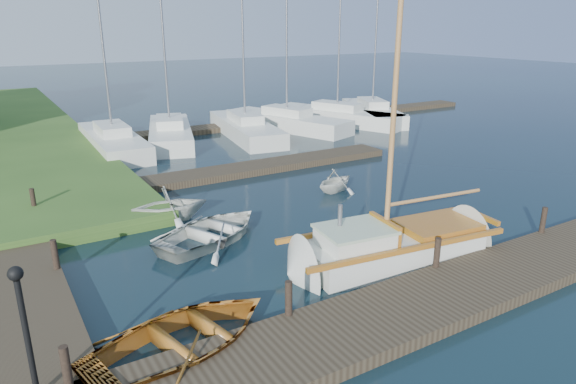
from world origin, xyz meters
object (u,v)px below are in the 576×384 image
mooring_post_3 (543,220)px  marina_boat_5 (372,111)px  tender_a (212,228)px  marina_boat_4 (337,115)px  lamp_post (23,315)px  dinghy (184,334)px  tender_d (335,179)px  mooring_post_5 (33,200)px  mooring_post_1 (289,298)px  mooring_post_0 (66,367)px  sailboat (396,248)px  mooring_post_4 (55,254)px  marina_boat_1 (170,132)px  marina_boat_3 (287,120)px  marina_boat_0 (113,140)px  mooring_post_2 (437,253)px  marina_boat_2 (245,127)px  tender_b (170,202)px

mooring_post_3 → marina_boat_5: 21.17m
tender_a → marina_boat_4: 20.29m
mooring_post_3 → lamp_post: size_ratio=0.33×
dinghy → tender_d: bearing=-64.4°
mooring_post_5 → mooring_post_1: bearing=-68.2°
mooring_post_0 → sailboat: sailboat is taller
mooring_post_3 → mooring_post_4: (-13.00, 5.00, 0.00)m
lamp_post → tender_d: size_ratio=1.24×
marina_boat_1 → lamp_post: bearing=172.8°
mooring_post_3 → marina_boat_4: (6.30, 19.05, -0.14)m
mooring_post_4 → mooring_post_5: bearing=90.0°
lamp_post → marina_boat_4: size_ratio=0.23×
mooring_post_5 → tender_a: size_ratio=0.21×
mooring_post_4 → marina_boat_3: (15.41, 14.08, -0.13)m
marina_boat_0 → marina_boat_4: bearing=-87.7°
marina_boat_1 → mooring_post_2: bearing=-160.7°
tender_a → marina_boat_0: (0.25, 13.63, 0.18)m
lamp_post → mooring_post_1: bearing=0.0°
marina_boat_3 → lamp_post: bearing=119.8°
mooring_post_4 → sailboat: size_ratio=0.08×
mooring_post_1 → marina_boat_2: bearing=66.1°
mooring_post_0 → marina_boat_5: size_ratio=0.08×
mooring_post_4 → sailboat: (8.33, -3.66, -0.36)m
mooring_post_3 → marina_boat_5: marina_boat_5 is taller
mooring_post_4 → lamp_post: (-1.00, -5.00, 1.17)m
mooring_post_5 → marina_boat_2: bearing=34.9°
mooring_post_2 → sailboat: (-0.17, 1.34, -0.36)m
mooring_post_1 → lamp_post: (-5.00, 0.00, 1.17)m
marina_boat_1 → marina_boat_3: size_ratio=0.88×
sailboat → lamp_post: bearing=-164.9°
dinghy → marina_boat_3: marina_boat_3 is taller
marina_boat_1 → marina_boat_3: (7.49, -0.25, 0.01)m
mooring_post_5 → marina_boat_5: bearing=22.0°
lamp_post → tender_d: bearing=32.2°
mooring_post_4 → tender_d: 10.80m
marina_boat_0 → marina_boat_5: (17.61, 0.15, -0.02)m
mooring_post_5 → marina_boat_3: marina_boat_3 is taller
mooring_post_2 → marina_boat_4: (10.80, 19.05, -0.14)m
dinghy → mooring_post_1: bearing=-110.2°
marina_boat_2 → marina_boat_5: marina_boat_2 is taller
mooring_post_3 → tender_d: bearing=108.6°
mooring_post_4 → dinghy: (1.72, -4.70, -0.27)m
mooring_post_1 → mooring_post_3: same height
mooring_post_5 → dinghy: (1.72, -9.70, -0.27)m
marina_boat_3 → tender_d: bearing=138.2°
marina_boat_5 → marina_boat_3: bearing=112.5°
marina_boat_2 → marina_boat_3: size_ratio=1.12×
mooring_post_4 → marina_boat_0: 14.64m
mooring_post_5 → tender_b: size_ratio=0.32×
mooring_post_5 → marina_boat_0: marina_boat_0 is taller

